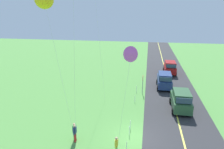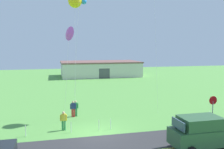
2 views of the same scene
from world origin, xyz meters
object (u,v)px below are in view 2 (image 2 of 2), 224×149
Objects in this scene: person_child_watcher at (76,108)px; kite_red_low at (69,34)px; kite_yellow_high at (76,1)px; warehouse_distant at (100,69)px; car_suv_foreground at (202,132)px; stop_sign at (213,104)px; person_adult_companion at (73,108)px; person_adult_near at (64,120)px.

kite_red_low is (-0.83, -4.76, 7.03)m from person_child_watcher.
kite_yellow_high is 0.67× the size of warehouse_distant.
person_child_watcher is at bearing 127.61° from car_suv_foreground.
stop_sign is 38.47m from warehouse_distant.
person_adult_companion is at bearing 128.91° from car_suv_foreground.
kite_red_low is (0.51, -0.89, 7.03)m from person_adult_near.
stop_sign is at bearing -32.65° from kite_yellow_high.
kite_yellow_high reaches higher than person_adult_near.
stop_sign is 1.60× the size of person_adult_companion.
kite_yellow_high is 33.72m from warehouse_distant.
person_adult_companion is (1.08, 3.74, 0.00)m from person_adult_near.
person_adult_near is at bearing -105.44° from warehouse_distant.
kite_red_low is 0.69× the size of kite_yellow_high.
car_suv_foreground is at bearing 126.19° from person_adult_companion.
warehouse_distant is (-2.81, 38.37, -0.05)m from stop_sign.
kite_red_low reaches higher than person_adult_companion.
car_suv_foreground is at bearing -58.21° from kite_yellow_high.
kite_red_low reaches higher than person_child_watcher.
person_child_watcher is 10.85m from kite_yellow_high.
kite_yellow_high is at bearing 79.88° from kite_red_low.
kite_yellow_high reaches higher than person_adult_companion.
person_adult_near is at bearing -173.96° from person_child_watcher.
warehouse_distant is at bearing 10.06° from person_child_watcher.
car_suv_foreground reaches higher than person_adult_companion.
person_adult_near is at bearing 173.27° from stop_sign.
kite_yellow_high is (1.18, 6.59, 3.65)m from kite_red_low.
car_suv_foreground is 11.92m from kite_red_low.
car_suv_foreground is 6.05m from stop_sign.
person_adult_companion and person_child_watcher have the same top height.
person_adult_companion is 10.88m from kite_yellow_high.
car_suv_foreground is 12.49m from person_adult_companion.
person_child_watcher is 0.19× the size of kite_red_low.
warehouse_distant is (9.66, 37.72, -6.14)m from kite_red_low.
stop_sign is 13.05m from person_adult_companion.
kite_yellow_high is at bearing 51.18° from person_adult_near.
person_child_watcher is 0.13× the size of kite_yellow_high.
person_adult_near is (-12.98, 1.53, -0.94)m from stop_sign.
kite_red_low is 7.63m from kite_yellow_high.
stop_sign is 12.87m from person_child_watcher.
person_adult_companion is 0.09× the size of warehouse_distant.
stop_sign is 0.30× the size of kite_red_low.
person_adult_companion is at bearing -107.11° from kite_yellow_high.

